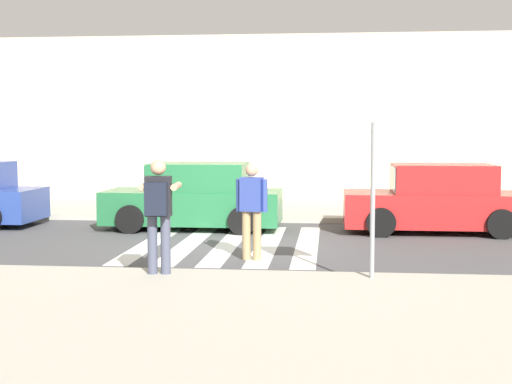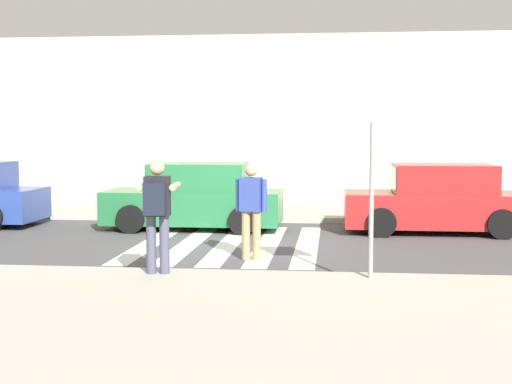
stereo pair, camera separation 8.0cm
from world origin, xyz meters
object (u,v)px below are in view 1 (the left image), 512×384
at_px(stop_sign, 373,148).
at_px(parked_car_green, 195,198).
at_px(photographer_with_backpack, 158,206).
at_px(pedestrian_crossing, 252,206).
at_px(parked_car_red, 437,201).

relative_size(stop_sign, parked_car_green, 0.64).
distance_m(photographer_with_backpack, parked_car_green, 6.00).
xyz_separation_m(stop_sign, pedestrian_crossing, (-2.00, 1.99, -1.07)).
relative_size(stop_sign, parked_car_red, 0.64).
distance_m(parked_car_green, parked_car_red, 5.57).
bearing_deg(parked_car_red, parked_car_green, 180.00).
bearing_deg(stop_sign, pedestrian_crossing, 135.11).
height_order(stop_sign, parked_car_red, stop_sign).
xyz_separation_m(pedestrian_crossing, parked_car_green, (-1.77, 3.89, -0.25)).
bearing_deg(pedestrian_crossing, stop_sign, -44.89).
bearing_deg(pedestrian_crossing, parked_car_red, 45.69).
bearing_deg(parked_car_green, parked_car_red, -0.00).
relative_size(pedestrian_crossing, parked_car_red, 0.42).
distance_m(stop_sign, parked_car_green, 7.11).
height_order(stop_sign, pedestrian_crossing, stop_sign).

